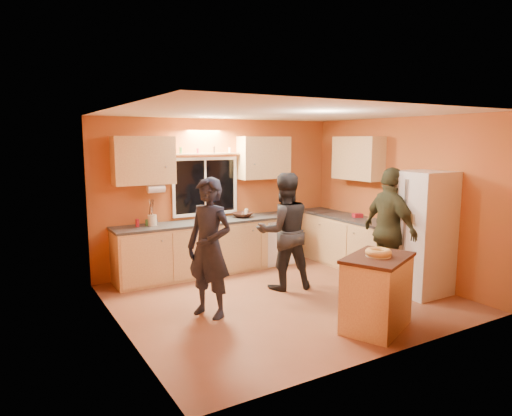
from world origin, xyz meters
TOP-DOWN VIEW (x-y plane):
  - ground at (0.00, 0.00)m, footprint 4.50×4.50m
  - room_shell at (0.12, 0.41)m, footprint 4.54×4.04m
  - back_counter at (0.01, 1.70)m, footprint 4.23×0.62m
  - right_counter at (1.95, 0.50)m, footprint 0.62×1.84m
  - refrigerator at (1.89, -0.80)m, footprint 0.72×0.70m
  - island at (0.38, -1.43)m, footprint 1.10×0.95m
  - bundt_pastry at (0.38, -1.43)m, footprint 0.31×0.31m
  - person_left at (-1.16, -0.05)m, footprint 0.68×0.77m
  - person_center at (0.28, 0.40)m, footprint 0.99×0.85m
  - person_right at (1.50, -0.55)m, footprint 0.60×1.14m
  - mixing_bowl at (0.29, 1.72)m, footprint 0.44×0.44m
  - utensil_crock at (-1.32, 1.76)m, footprint 0.14×0.14m
  - potted_plant at (1.99, 0.03)m, footprint 0.35×0.33m
  - red_box at (2.02, 0.69)m, footprint 0.19×0.16m

SIDE VIEW (x-z plane):
  - ground at x=0.00m, z-range 0.00..0.00m
  - back_counter at x=0.01m, z-range 0.00..0.90m
  - right_counter at x=1.95m, z-range 0.00..0.90m
  - island at x=0.38m, z-range 0.01..0.90m
  - person_center at x=0.28m, z-range 0.00..1.76m
  - person_left at x=-1.16m, z-range 0.00..1.78m
  - refrigerator at x=1.89m, z-range 0.00..1.80m
  - person_right at x=1.50m, z-range 0.00..1.86m
  - bundt_pastry at x=0.38m, z-range 0.89..0.98m
  - red_box at x=2.02m, z-range 0.90..0.97m
  - mixing_bowl at x=0.29m, z-range 0.90..0.98m
  - utensil_crock at x=-1.32m, z-range 0.90..1.07m
  - potted_plant at x=1.99m, z-range 0.90..1.21m
  - room_shell at x=0.12m, z-range 0.31..2.92m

